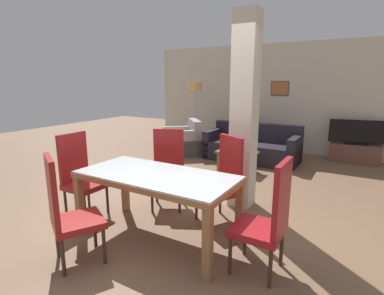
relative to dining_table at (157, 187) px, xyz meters
name	(u,v)px	position (x,y,z in m)	size (l,w,h in m)	color
ground_plane	(158,237)	(0.00, 0.00, -0.62)	(18.00, 18.00, 0.00)	brown
back_wall	(281,98)	(0.00, 5.19, 0.73)	(7.20, 0.09, 2.70)	beige
divider_pillar	(244,113)	(0.47, 1.41, 0.73)	(0.32, 0.31, 2.70)	beige
dining_table	(157,187)	(0.00, 0.00, 0.00)	(1.80, 0.86, 0.78)	#946640
dining_chair_far_right	(223,178)	(0.45, 0.80, -0.05)	(0.63, 0.63, 1.11)	maroon
dining_chair_near_left	(67,210)	(-0.45, -0.84, -0.05)	(0.62, 0.62, 1.11)	maroon
dining_chair_head_left	(80,174)	(-1.29, 0.00, -0.05)	(0.46, 0.46, 1.11)	maroon
dining_chair_far_left	(168,167)	(-0.45, 0.85, -0.05)	(0.62, 0.62, 1.11)	maroon
dining_chair_head_right	(268,217)	(1.27, 0.00, -0.05)	(0.46, 0.46, 1.11)	maroon
sofa	(252,148)	(-0.27, 3.92, -0.34)	(2.08, 0.90, 0.82)	#221E2A
armchair	(183,142)	(-1.93, 3.60, -0.33)	(1.18, 1.18, 0.85)	#9E9597
coffee_table	(237,161)	(-0.24, 2.94, -0.41)	(0.79, 0.45, 0.41)	brown
bottle	(242,146)	(-0.17, 3.05, -0.11)	(0.08, 0.08, 0.26)	#4C2D14
tv_stand	(355,153)	(1.78, 4.91, -0.42)	(1.02, 0.40, 0.41)	brown
tv_screen	(357,133)	(1.78, 4.91, 0.05)	(1.13, 0.29, 0.54)	black
floor_lamp	(195,92)	(-2.14, 4.53, 0.87)	(0.36, 0.36, 1.76)	#B7B7BC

